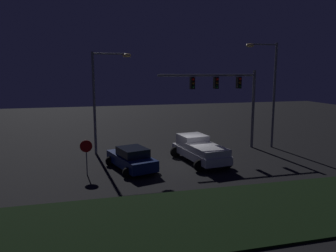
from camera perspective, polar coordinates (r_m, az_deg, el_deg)
ground_plane at (r=23.64m, az=3.57°, el=-6.33°), size 80.00×80.00×0.00m
grass_median at (r=16.13m, az=13.33°, el=-14.13°), size 23.47×6.22×0.10m
pickup_truck at (r=23.62m, az=5.35°, el=-3.86°), size 3.37×5.62×1.80m
car_sedan at (r=21.92m, az=-6.31°, el=-5.63°), size 3.24×4.73×1.51m
traffic_signal_gantry at (r=27.35m, az=10.14°, el=6.13°), size 8.32×0.56×6.50m
street_lamp_left at (r=25.89m, az=-11.29°, el=6.18°), size 3.03×0.44×7.87m
street_lamp_right at (r=28.68m, az=17.04°, el=7.13°), size 2.86×0.44×8.70m
stop_sign at (r=21.07m, az=-13.96°, el=-4.17°), size 0.76×0.08×2.23m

